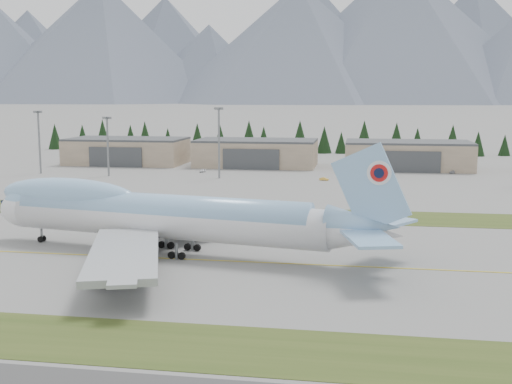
% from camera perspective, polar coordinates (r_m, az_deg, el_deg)
% --- Properties ---
extents(ground, '(7000.00, 7000.00, 0.00)m').
position_cam_1_polar(ground, '(113.01, -4.73, -6.05)').
color(ground, slate).
rests_on(ground, ground).
extents(grass_strip_near, '(400.00, 14.00, 0.08)m').
position_cam_1_polar(grass_strip_near, '(78.47, -11.62, -12.91)').
color(grass_strip_near, '#344719').
rests_on(grass_strip_near, ground).
extents(grass_strip_far, '(400.00, 18.00, 0.08)m').
position_cam_1_polar(grass_strip_far, '(156.00, -0.73, -1.93)').
color(grass_strip_far, '#344719').
rests_on(grass_strip_far, ground).
extents(taxiway_line_main, '(400.00, 0.40, 0.02)m').
position_cam_1_polar(taxiway_line_main, '(113.01, -4.73, -6.05)').
color(taxiway_line_main, gold).
rests_on(taxiway_line_main, ground).
extents(boeing_747_freighter, '(80.98, 68.52, 21.23)m').
position_cam_1_polar(boeing_747_freighter, '(117.51, -8.43, -2.05)').
color(boeing_747_freighter, silver).
rests_on(boeing_747_freighter, ground).
extents(hangar_left, '(48.00, 26.60, 10.80)m').
position_cam_1_polar(hangar_left, '(274.57, -11.39, 3.60)').
color(hangar_left, gray).
rests_on(hangar_left, ground).
extents(hangar_center, '(48.00, 26.60, 10.80)m').
position_cam_1_polar(hangar_center, '(260.33, 0.04, 3.51)').
color(hangar_center, gray).
rests_on(hangar_center, ground).
extents(hangar_right, '(48.00, 26.60, 10.80)m').
position_cam_1_polar(hangar_right, '(257.61, 13.35, 3.22)').
color(hangar_right, gray).
rests_on(hangar_right, ground).
extents(floodlight_masts, '(191.90, 7.99, 24.41)m').
position_cam_1_polar(floodlight_masts, '(217.59, 2.17, 5.20)').
color(floodlight_masts, slate).
rests_on(floodlight_masts, ground).
extents(service_vehicle_a, '(2.01, 3.93, 1.28)m').
position_cam_1_polar(service_vehicle_a, '(240.65, -4.74, 1.77)').
color(service_vehicle_a, silver).
rests_on(service_vehicle_a, ground).
extents(service_vehicle_b, '(3.32, 1.87, 1.04)m').
position_cam_1_polar(service_vehicle_b, '(217.68, 6.07, 1.03)').
color(service_vehicle_b, gold).
rests_on(service_vehicle_b, ground).
extents(service_vehicle_c, '(3.22, 4.32, 1.16)m').
position_cam_1_polar(service_vehicle_c, '(247.19, 17.10, 1.60)').
color(service_vehicle_c, '#98979C').
rests_on(service_vehicle_c, ground).
extents(conifer_belt, '(278.62, 15.75, 16.80)m').
position_cam_1_polar(conifer_belt, '(319.36, 4.22, 4.78)').
color(conifer_belt, black).
rests_on(conifer_belt, ground).
extents(mountain_ridge_front, '(4296.74, 1300.93, 515.61)m').
position_cam_1_polar(mountain_ridge_front, '(2323.66, 11.12, 13.47)').
color(mountain_ridge_front, '#45505C').
rests_on(mountain_ridge_front, ground).
extents(mountain_ridge_rear, '(4455.07, 1062.86, 531.43)m').
position_cam_1_polar(mountain_ridge_rear, '(3026.12, 14.54, 12.76)').
color(mountain_ridge_rear, '#45505C').
rests_on(mountain_ridge_rear, ground).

